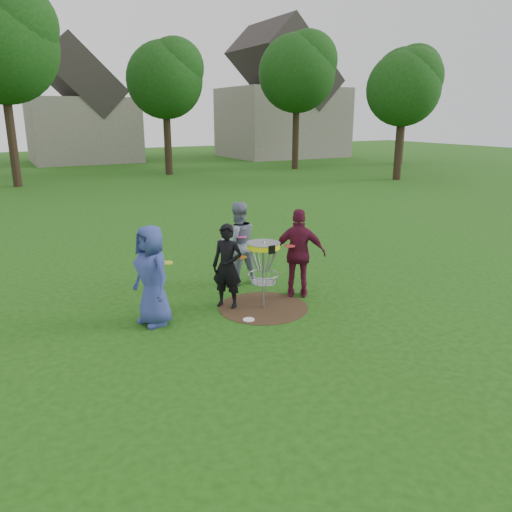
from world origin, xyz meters
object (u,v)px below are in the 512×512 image
player_blue (152,275)px  player_black (227,266)px  player_maroon (299,254)px  player_grey (238,243)px  disc_golf_basket (263,259)px

player_blue → player_black: player_blue is taller
player_black → player_maroon: player_maroon is taller
player_maroon → player_grey: bearing=-26.8°
player_grey → disc_golf_basket: 1.63m
player_grey → player_maroon: 1.57m
player_black → disc_golf_basket: bearing=14.0°
player_black → disc_golf_basket: size_ratio=1.23×
player_black → player_grey: size_ratio=0.90×
player_maroon → disc_golf_basket: size_ratio=1.36×
player_blue → player_black: (1.56, 0.11, -0.08)m
disc_golf_basket → player_black: bearing=146.2°
player_blue → disc_golf_basket: 2.17m
player_blue → disc_golf_basket: (2.15, -0.29, 0.09)m
player_grey → disc_golf_basket: (-0.25, -1.61, 0.08)m
player_black → disc_golf_basket: 0.73m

